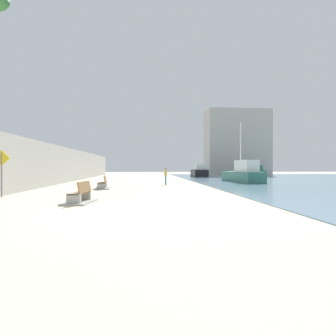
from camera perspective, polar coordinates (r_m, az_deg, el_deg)
ground_plane at (r=28.24m, az=-6.12°, el=-3.06°), size 120.00×120.00×0.00m
seawall at (r=29.36m, az=-20.92°, el=0.55°), size 0.80×64.00×3.58m
bench_near at (r=13.84m, az=-16.74°, el=-5.58°), size 1.34×2.21×0.98m
bench_far at (r=22.13m, az=-12.63°, el=-3.38°), size 1.25×2.18×0.98m
person_walking at (r=25.90m, az=-0.46°, el=-1.37°), size 0.22×0.53×1.56m
boat_nearest at (r=48.45m, az=6.11°, el=-0.74°), size 2.26×5.42×1.96m
boat_mid_bay at (r=31.34m, az=14.37°, el=-1.14°), size 2.53×7.10×6.29m
boat_outer at (r=44.88m, az=16.51°, el=-0.85°), size 1.96×4.15×1.85m
pedestrian_sign at (r=17.91m, az=-29.62°, el=0.00°), size 0.85×0.08×2.52m
harbor_building at (r=59.19m, az=13.19°, el=4.78°), size 12.00×6.00×12.58m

